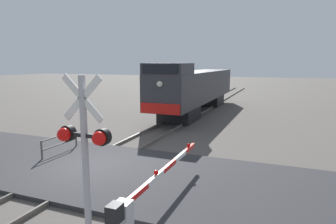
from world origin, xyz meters
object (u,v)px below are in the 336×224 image
Objects in this scene: crossing_signal at (84,149)px; guard_railing at (60,142)px; crossing_gate at (140,200)px; locomotive at (196,88)px.

crossing_signal is 1.74× the size of guard_railing.
crossing_signal reaches higher than guard_railing.
guard_railing is at bearing 146.71° from crossing_gate.
crossing_signal is at bearing -44.27° from guard_railing.
locomotive reaches higher than crossing_signal.
crossing_signal reaches higher than crossing_gate.
locomotive is 2.71× the size of crossing_gate.
crossing_signal is 8.08m from guard_railing.
crossing_gate is 2.62× the size of guard_railing.
crossing_signal is 2.31m from crossing_gate.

